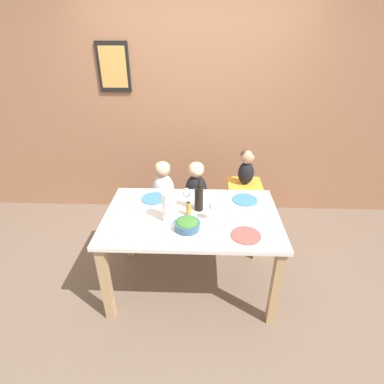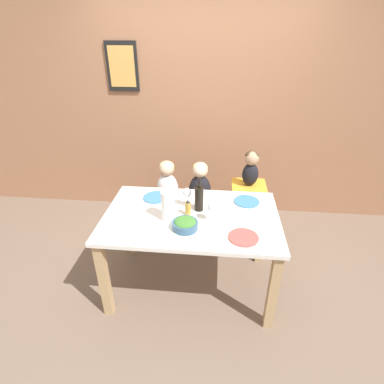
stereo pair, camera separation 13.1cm
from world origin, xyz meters
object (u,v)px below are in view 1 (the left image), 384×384
Objects in this scene: chair_right_highchair at (244,196)px; paper_towel_roll at (169,206)px; chair_far_left at (164,209)px; person_child_left at (163,183)px; chair_far_center at (196,210)px; wine_glass_far at (187,193)px; person_baby_right at (247,165)px; dinner_plate_front_right at (246,235)px; dinner_plate_front_left at (128,230)px; dinner_plate_back_right at (245,200)px; wine_glass_near at (213,207)px; wine_bottle at (199,198)px; salad_bowl_large at (187,224)px; dinner_plate_back_left at (154,198)px; person_child_center at (196,184)px.

paper_towel_roll reaches higher than chair_right_highchair.
person_child_left is (0.00, 0.00, 0.32)m from chair_far_left.
chair_far_center is 2.54× the size of wine_glass_far.
person_baby_right reaches higher than wine_glass_far.
chair_right_highchair is at bearing 83.28° from dinner_plate_front_right.
chair_far_left is 1.77× the size of paper_towel_roll.
dinner_plate_back_right is at bearing 27.73° from dinner_plate_front_left.
wine_glass_far is (0.28, -0.57, 0.52)m from chair_far_left.
chair_far_center is 2.54× the size of wine_glass_near.
person_baby_right reaches higher than chair_right_highchair.
person_child_left is 1.95× the size of paper_towel_roll.
wine_bottle is 0.20m from wine_glass_near.
person_child_left is 0.96m from salad_bowl_large.
person_baby_right reaches higher than person_child_left.
chair_far_left is 1.05m from salad_bowl_large.
wine_bottle is 1.34× the size of dinner_plate_back_right.
chair_far_left is 1.98× the size of dinner_plate_back_left.
wine_glass_far is at bearing 154.10° from wine_bottle.
chair_far_left is 0.35m from chair_far_center.
person_baby_right is 1.87× the size of salad_bowl_large.
person_baby_right is (0.51, 0.00, 0.22)m from person_child_center.
person_child_center is at bearing 90.00° from chair_far_center.
chair_far_center is 1.98× the size of dinner_plate_front_left.
paper_towel_roll is (-0.23, -0.16, 0.01)m from wine_bottle.
chair_far_left is at bearing -179.89° from person_baby_right.
chair_far_left is at bearing 86.93° from dinner_plate_back_left.
person_baby_right is at bearing 90.00° from chair_right_highchair.
paper_towel_roll is at bearing 141.09° from salad_bowl_large.
person_child_left reaches higher than dinner_plate_back_left.
paper_towel_roll reaches higher than dinner_plate_front_right.
dinner_plate_front_right reaches higher than chair_far_left.
dinner_plate_back_left and dinner_plate_front_right have the same top height.
dinner_plate_front_left is at bearing -138.23° from wine_glass_far.
dinner_plate_back_left is (-0.41, 0.16, -0.11)m from wine_bottle.
salad_bowl_large is at bearing -121.55° from chair_right_highchair.
person_child_left is 0.35m from person_child_center.
chair_far_left is 0.47m from person_child_center.
chair_far_left is 0.61m from dinner_plate_back_left.
person_child_left is at bearing 150.02° from dinner_plate_back_right.
person_child_left is at bearing 100.76° from paper_towel_roll.
wine_bottle is at bearing 73.33° from salad_bowl_large.
chair_far_center is at bearing 111.75° from dinner_plate_front_right.
chair_far_left is 2.54× the size of wine_glass_near.
person_child_center is at bearing 0.00° from person_child_left.
wine_glass_near is (-0.36, -0.78, 0.35)m from chair_right_highchair.
chair_far_center is 1.14m from dinner_plate_front_left.
person_child_center is 0.91m from salad_bowl_large.
wine_glass_near is (0.11, -0.16, 0.01)m from wine_bottle.
dinner_plate_front_left is (-0.49, -0.95, 0.08)m from person_child_center.
wine_glass_far is 0.58m from dinner_plate_front_left.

